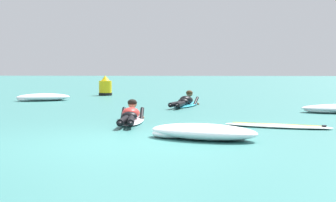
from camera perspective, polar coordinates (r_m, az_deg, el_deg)
name	(u,v)px	position (r m, az deg, el deg)	size (l,w,h in m)	color
ground_plane	(166,101)	(17.66, -0.26, -0.01)	(120.00, 120.00, 0.00)	#387A75
surfer_near	(130,116)	(10.67, -4.52, -1.86)	(0.69, 2.57, 0.54)	silver
surfer_far	(185,102)	(15.16, 2.06, -0.13)	(1.00, 2.60, 0.53)	#2DB2D1
drifting_surfboard	(278,126)	(10.04, 13.05, -2.91)	(2.25, 1.16, 0.16)	white
whitewater_front	(43,97)	(18.42, -14.71, 0.42)	(2.16, 1.64, 0.27)	white
whitewater_mid_left	(203,132)	(8.17, 4.26, -3.74)	(2.07, 1.43, 0.26)	white
channel_marker_buoy	(105,88)	(21.51, -7.51, 1.59)	(0.60, 0.60, 0.90)	yellow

